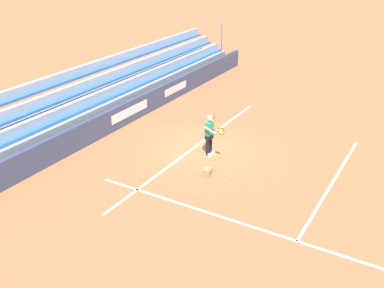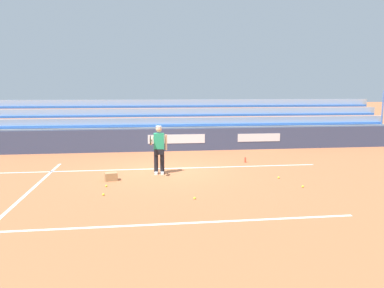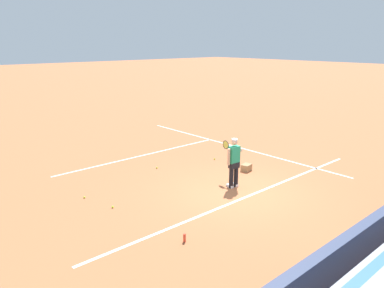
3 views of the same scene
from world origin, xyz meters
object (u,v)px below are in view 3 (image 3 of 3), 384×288
(tennis_ball_by_box, at_px, (214,159))
(water_bottle, at_px, (184,238))
(tennis_ball_far_left, at_px, (231,164))
(tennis_player, at_px, (234,162))
(tennis_ball_toward_net, at_px, (84,197))
(ball_box_cardboard, at_px, (246,168))
(tennis_ball_near_player, at_px, (157,168))
(tennis_ball_far_right, at_px, (113,207))

(tennis_ball_by_box, xyz_separation_m, water_bottle, (-5.33, -4.27, 0.08))
(tennis_ball_far_left, bearing_deg, tennis_player, -136.22)
(tennis_ball_toward_net, bearing_deg, ball_box_cardboard, -16.22)
(ball_box_cardboard, distance_m, tennis_ball_by_box, 1.82)
(tennis_ball_near_player, height_order, water_bottle, water_bottle)
(tennis_ball_near_player, bearing_deg, tennis_ball_far_right, -147.13)
(water_bottle, bearing_deg, tennis_player, 24.80)
(ball_box_cardboard, relative_size, tennis_ball_by_box, 6.06)
(tennis_ball_far_right, height_order, tennis_ball_toward_net, same)
(ball_box_cardboard, relative_size, tennis_ball_far_left, 6.06)
(tennis_player, xyz_separation_m, tennis_ball_near_player, (-0.82, 3.29, -0.86))
(tennis_ball_near_player, distance_m, water_bottle, 5.71)
(tennis_player, distance_m, tennis_ball_toward_net, 5.02)
(tennis_player, relative_size, water_bottle, 7.80)
(tennis_ball_far_left, xyz_separation_m, water_bottle, (-5.33, -3.31, 0.08))
(tennis_ball_far_left, height_order, tennis_ball_near_player, same)
(ball_box_cardboard, relative_size, water_bottle, 1.82)
(ball_box_cardboard, xyz_separation_m, tennis_ball_far_right, (-5.59, 0.47, -0.10))
(tennis_ball_far_right, relative_size, tennis_ball_toward_net, 1.00)
(ball_box_cardboard, height_order, tennis_ball_by_box, ball_box_cardboard)
(tennis_ball_far_right, relative_size, tennis_ball_by_box, 1.00)
(tennis_ball_far_right, bearing_deg, tennis_ball_by_box, 13.34)
(tennis_ball_by_box, bearing_deg, water_bottle, -141.26)
(tennis_ball_far_right, relative_size, water_bottle, 0.30)
(ball_box_cardboard, relative_size, tennis_ball_toward_net, 6.06)
(tennis_ball_far_right, xyz_separation_m, tennis_ball_far_left, (5.67, 0.38, 0.00))
(tennis_ball_near_player, bearing_deg, tennis_player, -76.04)
(ball_box_cardboard, xyz_separation_m, tennis_ball_toward_net, (-5.89, 1.72, -0.10))
(tennis_player, relative_size, tennis_ball_near_player, 25.98)
(tennis_ball_near_player, relative_size, tennis_ball_by_box, 1.00)
(ball_box_cardboard, xyz_separation_m, water_bottle, (-5.25, -2.46, -0.02))
(tennis_ball_near_player, distance_m, tennis_ball_by_box, 2.60)
(tennis_ball_by_box, distance_m, water_bottle, 6.83)
(tennis_ball_toward_net, height_order, tennis_ball_by_box, same)
(tennis_ball_far_right, bearing_deg, ball_box_cardboard, -4.83)
(tennis_ball_far_right, xyz_separation_m, tennis_ball_near_player, (3.15, 2.04, 0.00))
(water_bottle, bearing_deg, tennis_ball_far_left, 31.80)
(tennis_ball_far_left, distance_m, tennis_ball_toward_net, 6.04)
(ball_box_cardboard, xyz_separation_m, tennis_ball_near_player, (-2.44, 2.51, -0.10))
(tennis_ball_far_right, bearing_deg, water_bottle, -83.44)
(tennis_ball_far_left, bearing_deg, tennis_ball_far_right, -176.20)
(tennis_player, xyz_separation_m, water_bottle, (-3.63, -1.68, -0.78))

